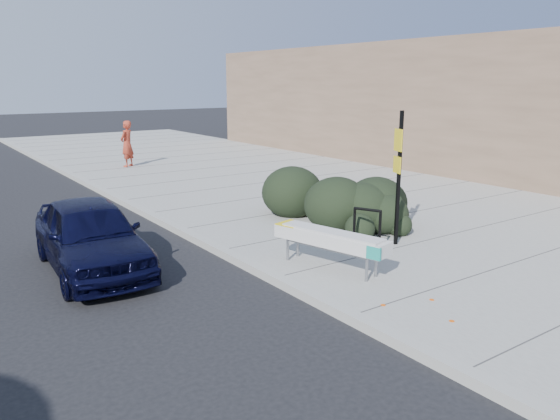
{
  "coord_description": "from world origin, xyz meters",
  "views": [
    {
      "loc": [
        -5.35,
        -7.61,
        3.59
      ],
      "look_at": [
        0.96,
        1.33,
        1.0
      ],
      "focal_mm": 35.0,
      "sensor_mm": 36.0,
      "label": 1
    }
  ],
  "objects_px": {
    "bench": "(330,239)",
    "sign_post": "(398,171)",
    "sedan_navy": "(91,235)",
    "pedestrian": "(127,144)",
    "bike_rack": "(367,225)"
  },
  "relations": [
    {
      "from": "bench",
      "to": "sign_post",
      "type": "bearing_deg",
      "value": -4.04
    },
    {
      "from": "sign_post",
      "to": "sedan_navy",
      "type": "height_order",
      "value": "sign_post"
    },
    {
      "from": "bench",
      "to": "sign_post",
      "type": "height_order",
      "value": "sign_post"
    },
    {
      "from": "sign_post",
      "to": "pedestrian",
      "type": "xyz_separation_m",
      "value": [
        -0.8,
        14.06,
        -0.67
      ]
    },
    {
      "from": "sedan_navy",
      "to": "pedestrian",
      "type": "height_order",
      "value": "pedestrian"
    },
    {
      "from": "sign_post",
      "to": "pedestrian",
      "type": "distance_m",
      "value": 14.1
    },
    {
      "from": "sign_post",
      "to": "pedestrian",
      "type": "relative_size",
      "value": 1.51
    },
    {
      "from": "bike_rack",
      "to": "sign_post",
      "type": "relative_size",
      "value": 0.31
    },
    {
      "from": "sign_post",
      "to": "pedestrian",
      "type": "height_order",
      "value": "sign_post"
    },
    {
      "from": "pedestrian",
      "to": "sedan_navy",
      "type": "bearing_deg",
      "value": 29.69
    },
    {
      "from": "pedestrian",
      "to": "sign_post",
      "type": "bearing_deg",
      "value": 56.07
    },
    {
      "from": "bike_rack",
      "to": "bench",
      "type": "bearing_deg",
      "value": 172.33
    },
    {
      "from": "bench",
      "to": "pedestrian",
      "type": "height_order",
      "value": "pedestrian"
    },
    {
      "from": "bike_rack",
      "to": "sedan_navy",
      "type": "bearing_deg",
      "value": 128.02
    },
    {
      "from": "sedan_navy",
      "to": "bench",
      "type": "bearing_deg",
      "value": -36.01
    }
  ]
}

